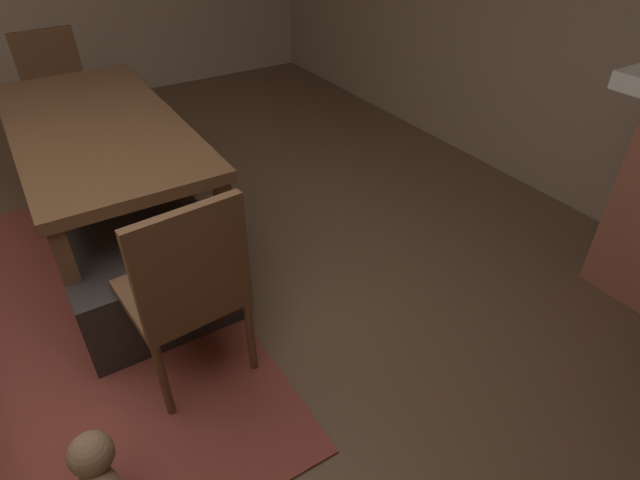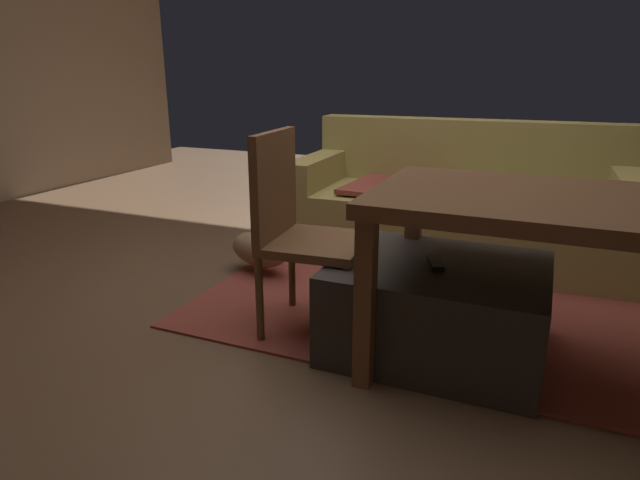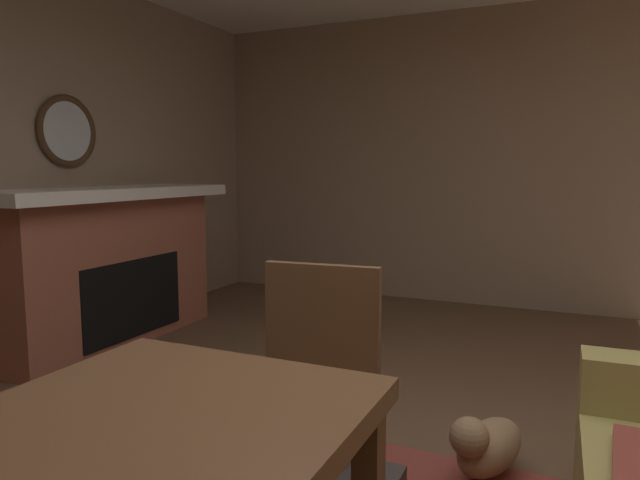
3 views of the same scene
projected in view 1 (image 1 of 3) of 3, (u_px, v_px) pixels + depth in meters
The scene contains 7 objects.
floor at pixel (101, 402), 2.20m from camera, with size 9.20×9.20×0.00m, color brown.
area_rug at pixel (16, 343), 2.47m from camera, with size 2.60×2.00×0.01m, color brown.
ottoman_coffee_table at pixel (144, 266), 2.64m from camera, with size 0.89×0.74×0.40m, color #2D2826.
tv_remote at pixel (143, 232), 2.52m from camera, with size 0.05×0.16×0.02m, color black.
dining_table at pixel (97, 134), 2.86m from camera, with size 1.89×0.85×0.74m.
dining_chair_west at pixel (186, 286), 2.02m from camera, with size 0.48×0.48×0.93m.
dining_chair_east at pixel (59, 89), 3.86m from camera, with size 0.47×0.47×0.93m.
Camera 1 is at (-1.68, -0.06, 1.85)m, focal length 28.87 mm.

